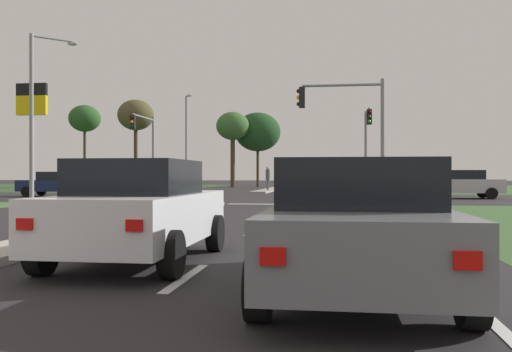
{
  "coord_description": "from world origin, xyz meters",
  "views": [
    {
      "loc": [
        5.41,
        -2.01,
        1.35
      ],
      "look_at": [
        0.81,
        30.54,
        1.28
      ],
      "focal_mm": 38.68,
      "sensor_mm": 36.0,
      "label": 1
    }
  ],
  "objects_px": {
    "treeline_fourth": "(258,132)",
    "treeline_second": "(136,116)",
    "traffic_signal_near_right": "(351,119)",
    "treeline_near": "(85,119)",
    "car_beige_fourth": "(161,184)",
    "car_silver_fifth": "(461,184)",
    "traffic_signal_far_left": "(146,139)",
    "car_white_second": "(140,210)",
    "street_lamp_third": "(187,137)",
    "car_grey_third": "(356,224)",
    "car_navy_near": "(56,184)",
    "street_lamp_second": "(36,108)",
    "traffic_signal_far_right": "(367,136)",
    "treeline_third": "(233,127)",
    "fuel_price_totem": "(32,114)",
    "pedestrian_at_median": "(268,176)"
  },
  "relations": [
    {
      "from": "car_navy_near",
      "to": "treeline_fourth",
      "type": "height_order",
      "value": "treeline_fourth"
    },
    {
      "from": "traffic_signal_far_left",
      "to": "treeline_fourth",
      "type": "xyz_separation_m",
      "value": [
        4.64,
        23.61,
        2.27
      ]
    },
    {
      "from": "car_grey_third",
      "to": "treeline_second",
      "type": "distance_m",
      "value": 56.85
    },
    {
      "from": "car_silver_fifth",
      "to": "street_lamp_third",
      "type": "xyz_separation_m",
      "value": [
        -21.56,
        19.74,
        4.26
      ]
    },
    {
      "from": "car_beige_fourth",
      "to": "car_navy_near",
      "type": "bearing_deg",
      "value": 107.16
    },
    {
      "from": "car_white_second",
      "to": "street_lamp_third",
      "type": "relative_size",
      "value": 0.46
    },
    {
      "from": "car_silver_fifth",
      "to": "treeline_third",
      "type": "height_order",
      "value": "treeline_third"
    },
    {
      "from": "traffic_signal_far_right",
      "to": "car_silver_fifth",
      "type": "bearing_deg",
      "value": -40.75
    },
    {
      "from": "traffic_signal_far_left",
      "to": "street_lamp_second",
      "type": "distance_m",
      "value": 12.24
    },
    {
      "from": "traffic_signal_far_left",
      "to": "street_lamp_third",
      "type": "height_order",
      "value": "street_lamp_third"
    },
    {
      "from": "car_grey_third",
      "to": "traffic_signal_far_right",
      "type": "distance_m",
      "value": 30.97
    },
    {
      "from": "car_navy_near",
      "to": "car_white_second",
      "type": "bearing_deg",
      "value": -149.44
    },
    {
      "from": "car_white_second",
      "to": "car_silver_fifth",
      "type": "relative_size",
      "value": 0.93
    },
    {
      "from": "fuel_price_totem",
      "to": "car_silver_fifth",
      "type": "bearing_deg",
      "value": 8.72
    },
    {
      "from": "traffic_signal_far_left",
      "to": "car_white_second",
      "type": "bearing_deg",
      "value": -70.8
    },
    {
      "from": "street_lamp_second",
      "to": "treeline_second",
      "type": "xyz_separation_m",
      "value": [
        -7.44,
        33.54,
        3.27
      ]
    },
    {
      "from": "street_lamp_second",
      "to": "traffic_signal_near_right",
      "type": "bearing_deg",
      "value": 2.13
    },
    {
      "from": "treeline_third",
      "to": "pedestrian_at_median",
      "type": "bearing_deg",
      "value": -69.36
    },
    {
      "from": "fuel_price_totem",
      "to": "treeline_third",
      "type": "relative_size",
      "value": 0.81
    },
    {
      "from": "car_navy_near",
      "to": "treeline_near",
      "type": "height_order",
      "value": "treeline_near"
    },
    {
      "from": "car_navy_near",
      "to": "fuel_price_totem",
      "type": "xyz_separation_m",
      "value": [
        0.28,
        -3.22,
        4.0
      ]
    },
    {
      "from": "street_lamp_third",
      "to": "treeline_third",
      "type": "xyz_separation_m",
      "value": [
        3.58,
        5.55,
        1.39
      ]
    },
    {
      "from": "car_white_second",
      "to": "treeline_near",
      "type": "bearing_deg",
      "value": 116.14
    },
    {
      "from": "car_silver_fifth",
      "to": "traffic_signal_far_left",
      "type": "distance_m",
      "value": 20.9
    },
    {
      "from": "car_navy_near",
      "to": "traffic_signal_near_right",
      "type": "xyz_separation_m",
      "value": [
        18.03,
        -6.92,
        3.08
      ]
    },
    {
      "from": "treeline_fourth",
      "to": "treeline_second",
      "type": "bearing_deg",
      "value": -170.53
    },
    {
      "from": "car_grey_third",
      "to": "treeline_near",
      "type": "distance_m",
      "value": 60.94
    },
    {
      "from": "car_silver_fifth",
      "to": "traffic_signal_far_right",
      "type": "bearing_deg",
      "value": 49.25
    },
    {
      "from": "treeline_third",
      "to": "treeline_fourth",
      "type": "xyz_separation_m",
      "value": [
        2.37,
        2.49,
        -0.37
      ]
    },
    {
      "from": "car_silver_fifth",
      "to": "treeline_second",
      "type": "xyz_separation_m",
      "value": [
        -28.93,
        25.57,
        7.04
      ]
    },
    {
      "from": "traffic_signal_near_right",
      "to": "treeline_near",
      "type": "height_order",
      "value": "treeline_near"
    },
    {
      "from": "car_grey_third",
      "to": "fuel_price_totem",
      "type": "distance_m",
      "value": 28.75
    },
    {
      "from": "car_white_second",
      "to": "street_lamp_second",
      "type": "height_order",
      "value": "street_lamp_second"
    },
    {
      "from": "traffic_signal_far_left",
      "to": "pedestrian_at_median",
      "type": "relative_size",
      "value": 2.97
    },
    {
      "from": "car_beige_fourth",
      "to": "car_silver_fifth",
      "type": "bearing_deg",
      "value": -94.47
    },
    {
      "from": "treeline_near",
      "to": "traffic_signal_far_right",
      "type": "bearing_deg",
      "value": -36.56
    },
    {
      "from": "car_white_second",
      "to": "street_lamp_third",
      "type": "distance_m",
      "value": 46.04
    },
    {
      "from": "car_navy_near",
      "to": "pedestrian_at_median",
      "type": "distance_m",
      "value": 16.35
    },
    {
      "from": "street_lamp_second",
      "to": "traffic_signal_far_right",
      "type": "bearing_deg",
      "value": 36.89
    },
    {
      "from": "traffic_signal_near_right",
      "to": "fuel_price_totem",
      "type": "bearing_deg",
      "value": 168.21
    },
    {
      "from": "treeline_third",
      "to": "treeline_fourth",
      "type": "bearing_deg",
      "value": 46.47
    },
    {
      "from": "car_navy_near",
      "to": "traffic_signal_near_right",
      "type": "relative_size",
      "value": 0.77
    },
    {
      "from": "car_navy_near",
      "to": "car_beige_fourth",
      "type": "height_order",
      "value": "same"
    },
    {
      "from": "fuel_price_totem",
      "to": "treeline_near",
      "type": "distance_m",
      "value": 32.86
    },
    {
      "from": "car_navy_near",
      "to": "fuel_price_totem",
      "type": "height_order",
      "value": "fuel_price_totem"
    },
    {
      "from": "car_silver_fifth",
      "to": "treeline_fourth",
      "type": "distance_m",
      "value": 32.31
    },
    {
      "from": "treeline_near",
      "to": "treeline_second",
      "type": "xyz_separation_m",
      "value": [
        6.63,
        -1.41,
        0.12
      ]
    },
    {
      "from": "traffic_signal_far_left",
      "to": "treeline_third",
      "type": "height_order",
      "value": "treeline_third"
    },
    {
      "from": "car_white_second",
      "to": "traffic_signal_far_right",
      "type": "height_order",
      "value": "traffic_signal_far_right"
    },
    {
      "from": "car_navy_near",
      "to": "car_beige_fourth",
      "type": "bearing_deg",
      "value": -72.84
    }
  ]
}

